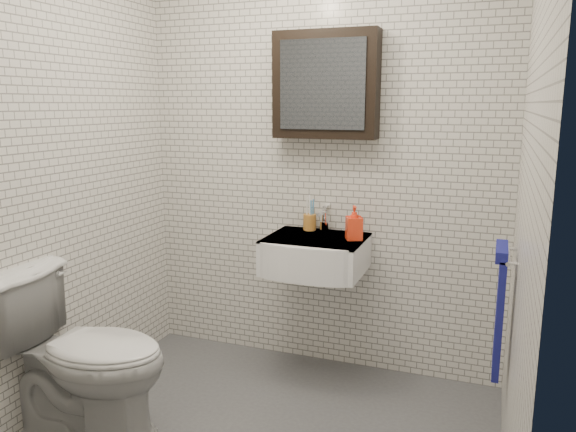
% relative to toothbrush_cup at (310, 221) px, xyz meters
% --- Properties ---
extents(room_shell, '(2.22, 2.02, 2.51)m').
position_rel_toothbrush_cup_xyz_m(room_shell, '(0.04, -0.94, 0.56)').
color(room_shell, silver).
rests_on(room_shell, ground).
extents(washbasin, '(0.55, 0.50, 0.20)m').
position_rel_toothbrush_cup_xyz_m(washbasin, '(0.09, -0.21, -0.15)').
color(washbasin, white).
rests_on(washbasin, room_shell).
extents(faucet, '(0.06, 0.20, 0.15)m').
position_rel_toothbrush_cup_xyz_m(faucet, '(0.09, -0.01, 0.01)').
color(faucet, silver).
rests_on(faucet, washbasin).
extents(mirror_cabinet, '(0.60, 0.15, 0.60)m').
position_rel_toothbrush_cup_xyz_m(mirror_cabinet, '(0.09, -0.01, 0.80)').
color(mirror_cabinet, black).
rests_on(mirror_cabinet, room_shell).
extents(towel_rail, '(0.09, 0.30, 0.58)m').
position_rel_toothbrush_cup_xyz_m(towel_rail, '(1.09, -0.59, -0.18)').
color(towel_rail, silver).
rests_on(towel_rail, room_shell).
extents(toothbrush_cup, '(0.10, 0.10, 0.21)m').
position_rel_toothbrush_cup_xyz_m(toothbrush_cup, '(0.00, 0.00, 0.00)').
color(toothbrush_cup, '#B6772D').
rests_on(toothbrush_cup, washbasin).
extents(soap_bottle, '(0.11, 0.12, 0.19)m').
position_rel_toothbrush_cup_xyz_m(soap_bottle, '(0.31, -0.14, 0.04)').
color(soap_bottle, '#FF9F1A').
rests_on(soap_bottle, washbasin).
extents(toilet, '(0.87, 0.55, 0.84)m').
position_rel_toothbrush_cup_xyz_m(toilet, '(-0.76, -1.14, -0.48)').
color(toilet, silver).
rests_on(toilet, ground).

